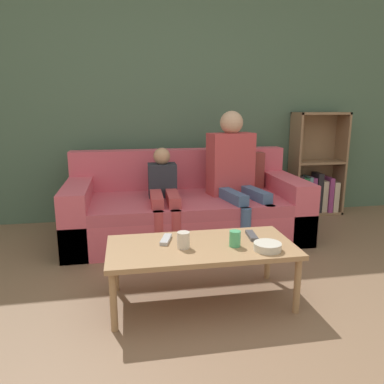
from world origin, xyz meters
name	(u,v)px	position (x,y,z in m)	size (l,w,h in m)	color
ground_plane	(231,360)	(0.00, 0.00, 0.00)	(22.00, 22.00, 0.00)	#84664C
wall_back	(169,97)	(0.00, 2.49, 1.30)	(12.00, 0.06, 2.60)	#4C6B56
couch	(186,209)	(0.07, 1.83, 0.26)	(2.14, 0.99, 0.78)	#DB5B70
bookshelf	(315,177)	(1.64, 2.34, 0.41)	(0.58, 0.28, 1.14)	#8E7051
coffee_table	(201,250)	(-0.03, 0.58, 0.34)	(1.15, 0.55, 0.38)	#A87F56
person_adult	(234,167)	(0.51, 1.75, 0.66)	(0.49, 0.72, 1.16)	#476693
person_child	(164,191)	(-0.15, 1.67, 0.47)	(0.26, 0.67, 0.84)	#C6474C
cup_near	(235,239)	(0.16, 0.53, 0.42)	(0.07, 0.07, 0.10)	#4CB77A
cup_far	(183,240)	(-0.15, 0.55, 0.43)	(0.08, 0.08, 0.10)	silver
tv_remote_0	(252,235)	(0.32, 0.66, 0.39)	(0.06, 0.17, 0.02)	#47474C
tv_remote_1	(166,239)	(-0.24, 0.69, 0.39)	(0.10, 0.18, 0.02)	#B7B7BC
snack_bowl	(267,247)	(0.33, 0.43, 0.40)	(0.16, 0.16, 0.05)	beige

